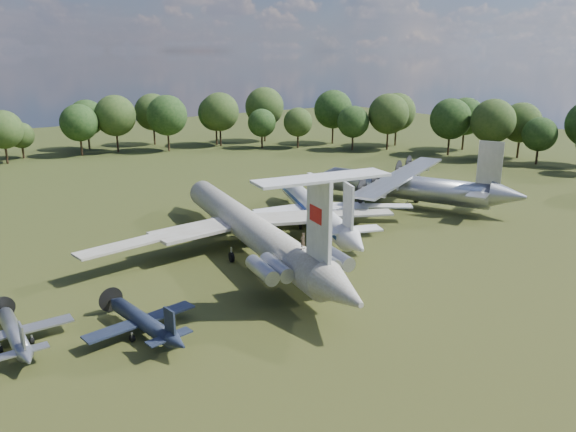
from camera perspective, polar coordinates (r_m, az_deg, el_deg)
ground at (r=69.26m, az=-3.49°, el=-4.81°), size 300.00×300.00×0.00m
il62_airliner at (r=71.92m, az=-4.00°, el=-1.71°), size 51.98×62.14×5.42m
tu104_jet at (r=83.11m, az=2.71°, el=0.32°), size 43.37×49.00×4.06m
an12_transport at (r=96.39m, az=11.96°, el=2.57°), size 47.85×49.93×5.14m
small_prop_west at (r=53.70m, az=-14.45°, el=-10.65°), size 12.37×15.77×2.14m
small_prop_northwest at (r=55.74m, az=-26.00°, el=-10.92°), size 10.28×13.87×2.01m
person_on_il62 at (r=57.64m, az=1.51°, el=-2.55°), size 0.70×0.51×1.78m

